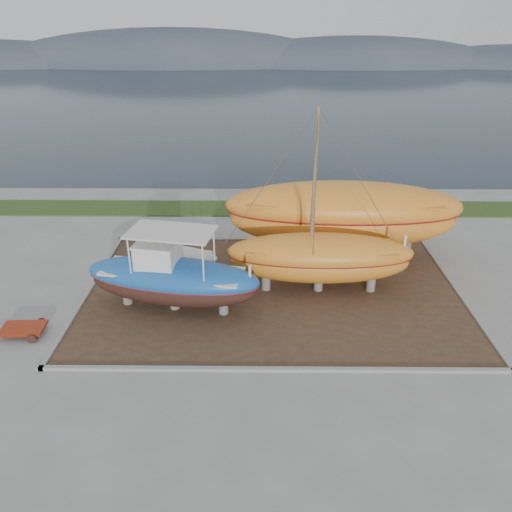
# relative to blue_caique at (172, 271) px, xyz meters

# --- Properties ---
(ground) EXTENTS (140.00, 140.00, 0.00)m
(ground) POSITION_rel_blue_caique_xyz_m (4.60, -2.35, -2.01)
(ground) COLOR gray
(ground) RESTS_ON ground
(dirt_patch) EXTENTS (18.00, 12.00, 0.06)m
(dirt_patch) POSITION_rel_blue_caique_xyz_m (4.60, 1.65, -1.98)
(dirt_patch) COLOR #422D1E
(dirt_patch) RESTS_ON ground
(curb_frame) EXTENTS (18.60, 12.60, 0.15)m
(curb_frame) POSITION_rel_blue_caique_xyz_m (4.60, 1.65, -1.93)
(curb_frame) COLOR gray
(curb_frame) RESTS_ON ground
(grass_strip) EXTENTS (44.00, 3.00, 0.08)m
(grass_strip) POSITION_rel_blue_caique_xyz_m (4.60, 13.15, -1.97)
(grass_strip) COLOR #284219
(grass_strip) RESTS_ON ground
(sea) EXTENTS (260.00, 100.00, 0.04)m
(sea) POSITION_rel_blue_caique_xyz_m (4.60, 67.65, -2.01)
(sea) COLOR #192632
(sea) RESTS_ON ground
(mountain_ridge) EXTENTS (200.00, 36.00, 20.00)m
(mountain_ridge) POSITION_rel_blue_caique_xyz_m (4.60, 122.65, -2.01)
(mountain_ridge) COLOR #333D49
(mountain_ridge) RESTS_ON ground
(blue_caique) EXTENTS (8.41, 3.93, 3.89)m
(blue_caique) POSITION_rel_blue_caique_xyz_m (0.00, 0.00, 0.00)
(blue_caique) COLOR #1C5CAD
(blue_caique) RESTS_ON dirt_patch
(white_dinghy) EXTENTS (4.66, 2.72, 1.32)m
(white_dinghy) POSITION_rel_blue_caique_xyz_m (-0.33, 3.64, -1.29)
(white_dinghy) COLOR white
(white_dinghy) RESTS_ON dirt_patch
(orange_sailboat) EXTENTS (8.99, 2.78, 8.85)m
(orange_sailboat) POSITION_rel_blue_caique_xyz_m (6.83, 1.76, 2.48)
(orange_sailboat) COLOR orange
(orange_sailboat) RESTS_ON dirt_patch
(orange_bare_hull) EXTENTS (12.91, 4.18, 4.20)m
(orange_bare_hull) POSITION_rel_blue_caique_xyz_m (8.42, 5.53, 0.15)
(orange_bare_hull) COLOR orange
(orange_bare_hull) RESTS_ON dirt_patch
(red_trailer) EXTENTS (2.75, 1.48, 0.38)m
(red_trailer) POSITION_rel_blue_caique_xyz_m (-6.17, -2.12, -1.82)
(red_trailer) COLOR #982B11
(red_trailer) RESTS_ON ground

